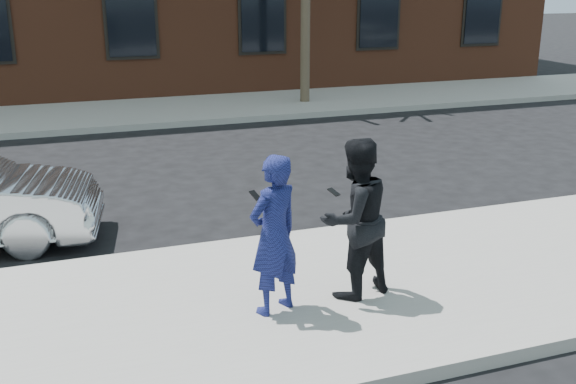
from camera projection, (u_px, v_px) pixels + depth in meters
name	position (u px, v px, depth m)	size (l,w,h in m)	color
ground	(279.00, 299.00, 7.58)	(100.00, 100.00, 0.00)	black
near_sidewalk	(287.00, 303.00, 7.33)	(50.00, 3.50, 0.15)	gray
near_curb	(242.00, 244.00, 8.95)	(50.00, 0.10, 0.15)	#999691
far_sidewalk	(141.00, 112.00, 17.66)	(50.00, 3.50, 0.15)	gray
far_curb	(152.00, 126.00, 16.04)	(50.00, 0.10, 0.15)	#999691
man_hoodie	(274.00, 235.00, 6.77)	(0.72, 0.62, 1.68)	navy
man_peacoat	(355.00, 219.00, 7.13)	(0.98, 0.85, 1.75)	black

